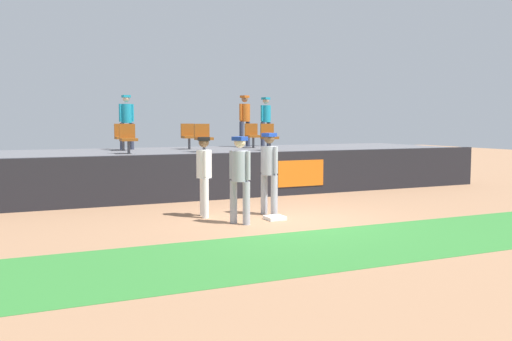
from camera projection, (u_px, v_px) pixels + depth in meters
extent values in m
plane|color=#936B4C|center=(283.00, 220.00, 12.00)|extent=(60.00, 60.00, 0.00)
cube|color=#2D722D|center=(353.00, 245.00, 9.57)|extent=(18.00, 2.80, 0.01)
cube|color=white|center=(275.00, 218.00, 12.03)|extent=(0.40, 0.40, 0.08)
cylinder|color=white|center=(203.00, 196.00, 12.50)|extent=(0.15, 0.15, 0.88)
cylinder|color=white|center=(205.00, 198.00, 12.19)|extent=(0.15, 0.15, 0.88)
cylinder|color=white|center=(204.00, 164.00, 12.28)|extent=(0.40, 0.40, 0.62)
sphere|color=brown|center=(204.00, 142.00, 12.24)|extent=(0.23, 0.23, 0.23)
cube|color=black|center=(204.00, 139.00, 12.23)|extent=(0.28, 0.28, 0.08)
cylinder|color=white|center=(203.00, 162.00, 12.48)|extent=(0.09, 0.09, 0.58)
cylinder|color=white|center=(205.00, 164.00, 12.08)|extent=(0.09, 0.09, 0.58)
ellipsoid|color=brown|center=(207.00, 173.00, 12.52)|extent=(0.15, 0.22, 0.28)
cylinder|color=#9EA3AD|center=(234.00, 202.00, 11.57)|extent=(0.15, 0.15, 0.90)
cylinder|color=#9EA3AD|center=(246.00, 203.00, 11.39)|extent=(0.15, 0.15, 0.90)
cylinder|color=#9EA3AD|center=(240.00, 166.00, 11.42)|extent=(0.48, 0.48, 0.63)
sphere|color=beige|center=(240.00, 142.00, 11.37)|extent=(0.24, 0.24, 0.24)
cube|color=#193899|center=(240.00, 139.00, 11.36)|extent=(0.34, 0.34, 0.08)
cylinder|color=#9EA3AD|center=(232.00, 165.00, 11.53)|extent=(0.09, 0.09, 0.59)
cylinder|color=#9EA3AD|center=(248.00, 166.00, 11.30)|extent=(0.09, 0.09, 0.59)
cylinder|color=#9EA3AD|center=(264.00, 194.00, 12.75)|extent=(0.16, 0.16, 0.93)
cylinder|color=#9EA3AD|center=(274.00, 196.00, 12.51)|extent=(0.16, 0.16, 0.93)
cylinder|color=#9EA3AD|center=(269.00, 161.00, 12.56)|extent=(0.45, 0.45, 0.65)
sphere|color=brown|center=(269.00, 138.00, 12.52)|extent=(0.24, 0.24, 0.24)
cube|color=#193899|center=(269.00, 135.00, 12.51)|extent=(0.32, 0.32, 0.08)
cylinder|color=#9EA3AD|center=(263.00, 159.00, 12.72)|extent=(0.09, 0.09, 0.61)
cylinder|color=#9EA3AD|center=(276.00, 160.00, 12.40)|extent=(0.09, 0.09, 0.61)
cube|color=black|center=(224.00, 176.00, 15.20)|extent=(18.00, 0.24, 1.27)
cube|color=orange|center=(301.00, 173.00, 16.06)|extent=(1.50, 0.02, 0.76)
cube|color=#59595E|center=(195.00, 169.00, 17.54)|extent=(18.00, 4.80, 1.24)
cylinder|color=#4C4C51|center=(189.00, 143.00, 18.01)|extent=(0.08, 0.08, 0.40)
cube|color=#8C4714|center=(189.00, 137.00, 18.00)|extent=(0.44, 0.44, 0.08)
cube|color=#8C4714|center=(187.00, 130.00, 18.15)|extent=(0.44, 0.06, 0.40)
cylinder|color=#4C4C51|center=(129.00, 147.00, 15.42)|extent=(0.08, 0.08, 0.40)
cube|color=#8C4714|center=(129.00, 140.00, 15.40)|extent=(0.45, 0.44, 0.08)
cube|color=#8C4714|center=(127.00, 131.00, 15.56)|extent=(0.45, 0.06, 0.40)
cylinder|color=#4C4C51|center=(204.00, 145.00, 16.34)|extent=(0.08, 0.08, 0.40)
cube|color=#8C4714|center=(204.00, 139.00, 16.32)|extent=(0.47, 0.44, 0.08)
cube|color=#8C4714|center=(202.00, 130.00, 16.47)|extent=(0.47, 0.06, 0.40)
cylinder|color=#4C4C51|center=(253.00, 142.00, 18.96)|extent=(0.08, 0.08, 0.40)
cube|color=#8C4714|center=(253.00, 136.00, 18.94)|extent=(0.47, 0.44, 0.08)
cube|color=#8C4714|center=(251.00, 129.00, 19.09)|extent=(0.47, 0.06, 0.40)
cylinder|color=#4C4C51|center=(270.00, 144.00, 17.23)|extent=(0.08, 0.08, 0.40)
cube|color=#8C4714|center=(270.00, 138.00, 17.21)|extent=(0.45, 0.44, 0.08)
cube|color=#8C4714|center=(267.00, 130.00, 17.36)|extent=(0.45, 0.06, 0.40)
cylinder|color=#4C4C51|center=(123.00, 144.00, 17.13)|extent=(0.08, 0.08, 0.40)
cube|color=#8C4714|center=(123.00, 138.00, 17.12)|extent=(0.47, 0.44, 0.08)
cube|color=#8C4714|center=(122.00, 130.00, 17.27)|extent=(0.47, 0.06, 0.40)
cylinder|color=#33384C|center=(269.00, 134.00, 20.50)|extent=(0.15, 0.15, 0.88)
cylinder|color=#33384C|center=(263.00, 134.00, 20.27)|extent=(0.15, 0.15, 0.88)
cylinder|color=teal|center=(266.00, 114.00, 20.32)|extent=(0.44, 0.44, 0.62)
sphere|color=tan|center=(266.00, 101.00, 20.28)|extent=(0.23, 0.23, 0.23)
cube|color=teal|center=(266.00, 98.00, 20.27)|extent=(0.31, 0.31, 0.08)
cylinder|color=teal|center=(270.00, 113.00, 20.46)|extent=(0.09, 0.09, 0.58)
cylinder|color=teal|center=(262.00, 113.00, 20.17)|extent=(0.09, 0.09, 0.58)
cylinder|color=#33384C|center=(248.00, 134.00, 19.98)|extent=(0.15, 0.15, 0.90)
cylinder|color=#33384C|center=(242.00, 134.00, 19.75)|extent=(0.15, 0.15, 0.90)
cylinder|color=#BF5919|center=(245.00, 113.00, 19.80)|extent=(0.46, 0.46, 0.64)
sphere|color=#8C6647|center=(245.00, 99.00, 19.75)|extent=(0.24, 0.24, 0.24)
cube|color=#BF5919|center=(245.00, 97.00, 19.75)|extent=(0.32, 0.32, 0.08)
cylinder|color=#BF5919|center=(249.00, 112.00, 19.95)|extent=(0.09, 0.09, 0.60)
cylinder|color=#BF5919|center=(241.00, 112.00, 19.64)|extent=(0.09, 0.09, 0.60)
cylinder|color=#33384C|center=(132.00, 136.00, 17.86)|extent=(0.15, 0.15, 0.86)
cylinder|color=#33384C|center=(122.00, 136.00, 17.70)|extent=(0.15, 0.15, 0.86)
cylinder|color=teal|center=(126.00, 113.00, 17.72)|extent=(0.37, 0.37, 0.61)
sphere|color=beige|center=(126.00, 99.00, 17.68)|extent=(0.23, 0.23, 0.23)
cube|color=teal|center=(126.00, 96.00, 17.67)|extent=(0.26, 0.26, 0.08)
cylinder|color=teal|center=(133.00, 113.00, 17.82)|extent=(0.09, 0.09, 0.57)
cylinder|color=teal|center=(120.00, 113.00, 17.61)|extent=(0.09, 0.09, 0.57)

